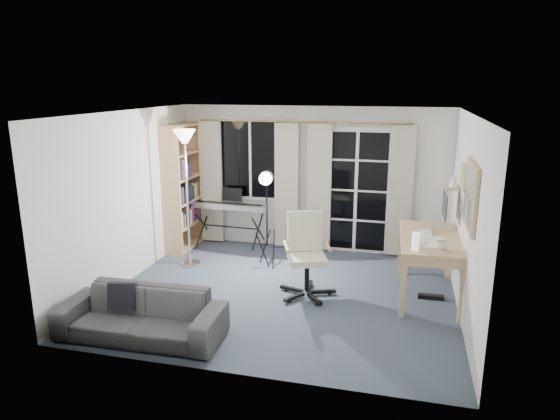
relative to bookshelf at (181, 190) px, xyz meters
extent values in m
cube|color=#353D4D|center=(2.13, -1.46, -1.02)|extent=(4.50, 4.00, 0.02)
cube|color=white|center=(1.08, 0.52, 0.49)|extent=(1.20, 0.06, 1.40)
cube|color=black|center=(1.08, 0.49, 0.49)|extent=(1.10, 0.02, 1.30)
cube|color=white|center=(1.08, 0.48, 0.49)|extent=(0.04, 0.03, 1.30)
cube|color=white|center=(2.88, 0.52, 0.02)|extent=(1.32, 0.06, 2.11)
cube|color=black|center=(2.58, 0.49, 0.02)|extent=(0.55, 0.02, 1.95)
cube|color=black|center=(3.18, 0.49, 0.02)|extent=(0.55, 0.02, 1.95)
cube|color=white|center=(2.88, 0.48, 0.02)|extent=(0.05, 0.04, 2.05)
cube|color=white|center=(2.88, 0.48, -0.46)|extent=(1.15, 0.03, 0.03)
cube|color=white|center=(2.88, 0.48, 0.04)|extent=(1.15, 0.03, 0.03)
cube|color=white|center=(2.88, 0.48, 0.54)|extent=(1.15, 0.03, 0.03)
cylinder|color=gold|center=(1.98, 0.44, 1.14)|extent=(3.50, 0.03, 0.03)
cube|color=#BFB49C|center=(0.38, 0.42, 0.07)|extent=(0.40, 0.07, 2.10)
cube|color=#BFB49C|center=(1.73, 0.42, 0.07)|extent=(0.40, 0.07, 2.10)
cube|color=#BFB49C|center=(2.28, 0.42, 0.07)|extent=(0.40, 0.07, 2.10)
cube|color=#BFB49C|center=(3.58, 0.42, 0.07)|extent=(0.40, 0.07, 2.10)
cube|color=tan|center=(0.04, -0.46, 0.05)|extent=(0.34, 0.03, 2.12)
cube|color=tan|center=(0.04, 0.49, 0.05)|extent=(0.34, 0.03, 2.12)
cube|color=tan|center=(-0.12, 0.02, 0.05)|extent=(0.03, 0.95, 2.12)
cube|color=tan|center=(0.04, 0.02, -0.97)|extent=(0.34, 0.95, 0.03)
cube|color=tan|center=(0.04, 0.02, -0.58)|extent=(0.34, 0.95, 0.03)
cube|color=tan|center=(0.04, 0.02, -0.18)|extent=(0.34, 0.95, 0.03)
cube|color=tan|center=(0.04, 0.02, 0.22)|extent=(0.34, 0.95, 0.03)
cube|color=tan|center=(0.04, 0.02, 0.63)|extent=(0.34, 0.95, 0.03)
cube|color=tan|center=(0.04, 0.02, 1.08)|extent=(0.34, 0.95, 0.03)
cube|color=white|center=(0.06, -0.37, -0.43)|extent=(0.24, 0.06, 0.27)
cube|color=brown|center=(0.06, -0.27, -0.46)|extent=(0.24, 0.04, 0.22)
cube|color=#353535|center=(0.06, -0.18, -0.45)|extent=(0.24, 0.04, 0.24)
cube|color=brown|center=(0.06, -0.10, -0.41)|extent=(0.24, 0.04, 0.32)
cube|color=white|center=(0.06, -0.02, -0.44)|extent=(0.24, 0.06, 0.25)
cube|color=#B53343|center=(0.06, 0.08, -0.44)|extent=(0.24, 0.04, 0.25)
cube|color=navy|center=(0.06, 0.16, -0.44)|extent=(0.24, 0.05, 0.26)
cube|color=brown|center=(0.06, 0.25, -0.45)|extent=(0.24, 0.03, 0.24)
cube|color=#B53343|center=(0.06, 0.33, -0.44)|extent=(0.24, 0.06, 0.25)
cube|color=#353535|center=(0.06, 0.43, -0.43)|extent=(0.24, 0.03, 0.28)
cube|color=navy|center=(0.06, -0.37, -0.02)|extent=(0.24, 0.04, 0.29)
cube|color=#353535|center=(0.06, -0.30, -0.02)|extent=(0.24, 0.06, 0.28)
cube|color=#353535|center=(0.06, -0.19, -0.04)|extent=(0.24, 0.04, 0.24)
cube|color=navy|center=(0.06, -0.11, -0.05)|extent=(0.24, 0.03, 0.23)
cube|color=navy|center=(0.06, -0.04, -0.04)|extent=(0.24, 0.04, 0.25)
cube|color=#353535|center=(0.06, 0.04, -0.02)|extent=(0.24, 0.04, 0.29)
cube|color=#353535|center=(0.06, 0.12, -0.05)|extent=(0.24, 0.05, 0.23)
cube|color=#D5E656|center=(0.06, 0.21, -0.04)|extent=(0.24, 0.04, 0.25)
cube|color=brown|center=(0.06, 0.30, -0.04)|extent=(0.24, 0.03, 0.26)
cube|color=#353535|center=(0.06, 0.37, -0.04)|extent=(0.24, 0.03, 0.25)
cube|color=#B53343|center=(0.06, -0.37, 0.39)|extent=(0.24, 0.04, 0.30)
cube|color=#353535|center=(0.06, -0.29, 0.35)|extent=(0.24, 0.03, 0.23)
cube|color=white|center=(0.06, -0.22, 0.40)|extent=(0.24, 0.03, 0.32)
cube|color=white|center=(0.06, -0.14, 0.38)|extent=(0.24, 0.04, 0.29)
cube|color=brown|center=(0.06, -0.07, 0.35)|extent=(0.24, 0.03, 0.23)
cube|color=navy|center=(0.06, 0.01, 0.36)|extent=(0.24, 0.04, 0.24)
cylinder|color=#B2B2B7|center=(0.46, -0.75, -0.99)|extent=(0.40, 0.40, 0.03)
cylinder|color=#B2B2B7|center=(0.46, -0.75, -0.01)|extent=(0.04, 0.04, 1.94)
cone|color=#FFE5B2|center=(0.46, -0.75, 0.99)|extent=(0.43, 0.43, 0.20)
cylinder|color=black|center=(0.28, 0.26, -0.65)|extent=(0.05, 0.63, 0.57)
cylinder|color=black|center=(0.28, 0.26, -0.65)|extent=(0.05, 0.63, 0.57)
cylinder|color=black|center=(1.28, 0.22, -0.65)|extent=(0.05, 0.63, 0.57)
cylinder|color=black|center=(1.28, 0.22, -0.65)|extent=(0.05, 0.63, 0.57)
cylinder|color=black|center=(0.78, 0.24, -0.65)|extent=(1.01, 0.07, 0.02)
cube|color=silver|center=(0.78, 0.24, -0.27)|extent=(1.32, 0.39, 0.09)
cube|color=white|center=(0.78, 0.16, -0.24)|extent=(1.21, 0.19, 0.02)
cube|color=black|center=(0.78, 0.20, -0.23)|extent=(1.17, 0.13, 0.01)
cube|color=black|center=(0.79, 0.34, -0.10)|extent=(0.35, 0.09, 0.22)
cylinder|color=black|center=(1.75, -0.53, -0.73)|extent=(0.05, 0.24, 0.61)
cylinder|color=black|center=(1.59, -0.46, -0.73)|extent=(0.22, 0.11, 0.61)
cylinder|color=black|center=(1.61, -0.63, -0.73)|extent=(0.20, 0.15, 0.61)
cylinder|color=black|center=(1.65, -0.54, -0.13)|extent=(0.03, 0.03, 1.06)
cylinder|color=silver|center=(1.66, -0.59, 0.40)|extent=(0.21, 0.13, 0.20)
cylinder|color=white|center=(1.66, -0.65, 0.40)|extent=(0.18, 0.04, 0.18)
cube|color=black|center=(2.67, -1.40, -0.96)|extent=(0.33, 0.16, 0.04)
cylinder|color=black|center=(2.75, -1.37, -0.98)|extent=(0.07, 0.07, 0.05)
cube|color=black|center=(2.45, -1.24, -0.96)|extent=(0.06, 0.34, 0.04)
cylinder|color=black|center=(2.45, -1.16, -0.98)|extent=(0.07, 0.07, 0.05)
cube|color=black|center=(2.23, -1.41, -0.96)|extent=(0.34, 0.14, 0.04)
cylinder|color=black|center=(2.15, -1.39, -0.98)|extent=(0.07, 0.07, 0.05)
cube|color=black|center=(2.33, -1.66, -0.96)|extent=(0.23, 0.31, 0.04)
cylinder|color=black|center=(2.28, -1.73, -0.98)|extent=(0.07, 0.07, 0.05)
cube|color=black|center=(2.60, -1.66, -0.96)|extent=(0.25, 0.30, 0.04)
cylinder|color=black|center=(2.65, -1.72, -0.98)|extent=(0.07, 0.07, 0.05)
cylinder|color=black|center=(2.45, -1.47, -0.71)|extent=(0.08, 0.08, 0.42)
cube|color=beige|center=(2.45, -1.47, -0.48)|extent=(0.62, 0.62, 0.08)
cube|color=beige|center=(2.38, -1.26, -0.17)|extent=(0.48, 0.28, 0.55)
cube|color=black|center=(2.36, -1.22, -0.15)|extent=(0.45, 0.25, 0.50)
cylinder|color=tan|center=(2.19, -1.55, -0.31)|extent=(0.18, 0.41, 0.05)
cylinder|color=tan|center=(2.70, -1.36, -0.31)|extent=(0.18, 0.41, 0.05)
cube|color=tan|center=(4.01, -1.07, -0.21)|extent=(0.81, 1.55, 0.04)
cube|color=tan|center=(4.01, -1.07, -0.28)|extent=(0.77, 1.51, 0.11)
cube|color=tan|center=(3.69, -1.80, -0.62)|extent=(0.07, 0.07, 0.78)
cube|color=tan|center=(4.37, -1.78, -0.62)|extent=(0.07, 0.07, 0.78)
cube|color=tan|center=(3.65, -0.36, -0.62)|extent=(0.07, 0.07, 0.78)
cube|color=tan|center=(4.32, -0.34, -0.62)|extent=(0.07, 0.07, 0.78)
cube|color=silver|center=(4.21, -0.62, -0.18)|extent=(0.20, 0.14, 0.02)
cube|color=silver|center=(4.21, -0.62, -0.03)|extent=(0.04, 0.03, 0.24)
cube|color=silver|center=(4.21, -0.62, 0.14)|extent=(0.06, 0.59, 0.37)
cube|color=black|center=(4.19, -0.62, 0.14)|extent=(0.03, 0.55, 0.33)
cube|color=white|center=(3.95, -1.01, -0.17)|extent=(0.17, 0.46, 0.02)
cube|color=white|center=(3.90, -1.34, -0.17)|extent=(0.07, 0.11, 0.02)
cube|color=white|center=(4.06, -1.22, -0.18)|extent=(0.29, 0.36, 0.01)
cube|color=white|center=(4.04, -1.44, -0.18)|extent=(0.24, 0.18, 0.00)
cube|color=black|center=(3.82, -1.56, -0.12)|extent=(0.06, 0.05, 0.13)
cylinder|color=white|center=(3.80, -1.67, -0.08)|extent=(0.09, 0.09, 0.22)
cube|color=black|center=(4.06, -1.17, -0.98)|extent=(0.33, 0.10, 0.05)
imported|color=silver|center=(4.11, -1.57, -0.12)|extent=(0.14, 0.11, 0.13)
cube|color=tan|center=(4.35, -1.81, 0.54)|extent=(0.04, 0.94, 0.74)
cube|color=white|center=(4.33, -1.81, 0.54)|extent=(0.01, 0.84, 0.64)
cube|color=tan|center=(4.36, -0.91, 0.59)|extent=(0.03, 0.42, 0.32)
cube|color=#52A553|center=(4.34, -0.91, 0.59)|extent=(0.00, 0.36, 0.26)
cube|color=tan|center=(4.29, -0.41, 0.34)|extent=(0.16, 0.30, 0.02)
cone|color=beige|center=(4.29, -0.41, 0.43)|extent=(0.12, 0.12, 0.15)
imported|color=#2D2C2F|center=(0.88, -3.01, -0.65)|extent=(1.84, 0.58, 0.72)
cube|color=black|center=(0.62, -2.93, -0.58)|extent=(0.34, 0.22, 0.32)
camera|label=1|loc=(3.62, -7.55, 1.76)|focal=32.00mm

